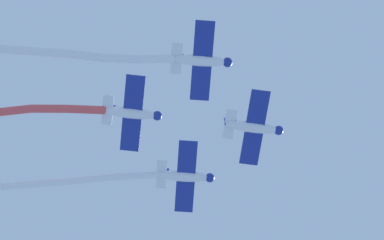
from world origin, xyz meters
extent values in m
ellipsoid|color=silver|center=(-0.61, 5.50, 70.43)|extent=(4.84, 4.45, 1.12)
sphere|color=navy|center=(1.34, 7.22, 70.43)|extent=(1.34, 1.34, 0.95)
ellipsoid|color=#1E2847|center=(-0.10, 5.95, 70.85)|extent=(1.52, 1.46, 0.60)
cube|color=navy|center=(-0.47, 5.62, 70.28)|extent=(6.65, 7.19, 0.15)
cube|color=silver|center=(-2.34, 3.98, 70.53)|extent=(2.84, 3.02, 0.12)
cube|color=navy|center=(-2.25, 4.05, 71.12)|extent=(1.03, 0.93, 1.54)
ellipsoid|color=silver|center=(-9.15, 6.03, 70.03)|extent=(5.01, 4.22, 1.12)
sphere|color=navy|center=(-7.09, 7.62, 70.03)|extent=(1.33, 1.33, 0.95)
ellipsoid|color=#1E2847|center=(-8.61, 6.45, 70.45)|extent=(1.54, 1.42, 0.60)
cube|color=navy|center=(-9.01, 6.14, 69.88)|extent=(6.33, 7.43, 0.15)
cube|color=silver|center=(-10.97, 4.63, 70.13)|extent=(2.72, 3.09, 0.12)
cube|color=navy|center=(-10.88, 4.69, 70.72)|extent=(1.07, 0.88, 1.54)
cylinder|color=white|center=(-12.51, 3.58, 69.85)|extent=(2.82, 2.12, 0.94)
cylinder|color=white|center=(-14.92, 2.06, 69.64)|extent=(2.80, 2.03, 0.85)
cylinder|color=white|center=(-17.29, 0.66, 69.40)|extent=(2.74, 1.92, 1.02)
cylinder|color=white|center=(-19.80, -0.73, 69.32)|extent=(3.04, 2.01, 0.85)
cylinder|color=white|center=(-22.34, -2.15, 69.32)|extent=(2.77, 1.99, 0.85)
cylinder|color=white|center=(-24.76, -3.54, 69.15)|extent=(2.82, 1.94, 0.85)
sphere|color=white|center=(-11.31, 4.36, 69.97)|extent=(0.66, 0.66, 0.66)
sphere|color=white|center=(-13.71, 2.79, 69.72)|extent=(0.66, 0.66, 0.66)
sphere|color=white|center=(-16.13, 1.33, 69.55)|extent=(0.66, 0.66, 0.66)
sphere|color=white|center=(-18.45, -0.01, 69.24)|extent=(0.66, 0.66, 0.66)
sphere|color=white|center=(-21.15, -1.44, 69.40)|extent=(0.66, 0.66, 0.66)
sphere|color=white|center=(-23.53, -2.86, 69.23)|extent=(0.66, 0.66, 0.66)
ellipsoid|color=silver|center=(-1.15, -3.04, 70.73)|extent=(5.00, 4.23, 1.12)
sphere|color=navy|center=(0.91, -1.44, 70.73)|extent=(1.33, 1.33, 0.95)
ellipsoid|color=#1E2847|center=(-0.61, -2.62, 71.15)|extent=(1.54, 1.43, 0.60)
cube|color=navy|center=(-1.00, -2.93, 70.58)|extent=(6.35, 7.42, 0.15)
cube|color=silver|center=(-2.96, -4.45, 70.83)|extent=(2.73, 3.09, 0.12)
cube|color=navy|center=(-2.87, -4.38, 71.42)|extent=(1.07, 0.88, 1.54)
cylinder|color=white|center=(-4.65, -5.63, 70.56)|extent=(3.20, 2.47, 1.04)
cylinder|color=white|center=(-7.42, -7.55, 70.56)|extent=(3.35, 2.65, 1.04)
cylinder|color=white|center=(-10.01, -9.62, 70.56)|extent=(2.95, 2.72, 1.07)
cylinder|color=white|center=(-12.44, -11.60, 70.59)|extent=(3.06, 2.47, 1.14)
cylinder|color=white|center=(-15.05, -13.63, 70.66)|extent=(3.26, 2.82, 0.97)
sphere|color=white|center=(-3.30, -4.72, 70.67)|extent=(0.79, 0.79, 0.79)
sphere|color=white|center=(-6.00, -6.54, 70.45)|extent=(0.79, 0.79, 0.79)
sphere|color=white|center=(-8.84, -8.55, 70.67)|extent=(0.79, 0.79, 0.79)
sphere|color=white|center=(-11.18, -10.69, 70.44)|extent=(0.79, 0.79, 0.79)
sphere|color=white|center=(-13.70, -12.52, 70.74)|extent=(0.79, 0.79, 0.79)
ellipsoid|color=silver|center=(-9.69, -2.51, 70.23)|extent=(4.88, 4.39, 1.12)
sphere|color=navy|center=(-7.70, -0.82, 70.23)|extent=(1.34, 1.34, 0.95)
ellipsoid|color=#1E2847|center=(-9.17, -2.07, 70.65)|extent=(1.52, 1.45, 0.60)
cube|color=navy|center=(-9.54, -2.39, 70.08)|extent=(6.57, 7.26, 0.15)
cube|color=silver|center=(-11.43, -4.00, 70.33)|extent=(2.81, 3.04, 0.12)
cube|color=navy|center=(-11.35, -3.93, 70.92)|extent=(1.04, 0.92, 1.54)
cylinder|color=#DB4C4C|center=(-13.13, -5.35, 70.02)|extent=(3.30, 2.77, 1.16)
cylinder|color=#DB4C4C|center=(-15.86, -7.41, 69.74)|extent=(3.27, 2.63, 1.10)
cylinder|color=#DB4C4C|center=(-18.68, -9.15, 69.58)|extent=(3.29, 2.22, 0.86)
sphere|color=#DB4C4C|center=(-11.77, -4.28, 70.17)|extent=(0.80, 0.80, 0.80)
sphere|color=#DB4C4C|center=(-14.49, -6.42, 69.87)|extent=(0.80, 0.80, 0.80)
sphere|color=#DB4C4C|center=(-17.22, -8.40, 69.61)|extent=(0.80, 0.80, 0.80)
camera|label=1|loc=(9.92, -20.98, 3.53)|focal=68.68mm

